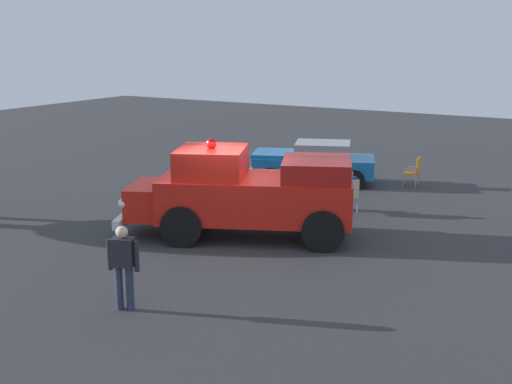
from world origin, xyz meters
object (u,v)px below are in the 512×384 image
vintage_fire_truck (247,192)px  lawn_chair_spare (415,169)px  lawn_chair_near_truck (350,193)px  spectator_standing (123,262)px  classic_hot_rod (313,162)px  spectator_seated (347,189)px  lawn_chair_by_car (255,187)px

vintage_fire_truck → lawn_chair_spare: 8.25m
vintage_fire_truck → lawn_chair_near_truck: size_ratio=6.19×
vintage_fire_truck → spectator_standing: 5.25m
classic_hot_rod → spectator_seated: bearing=-139.8°
lawn_chair_by_car → spectator_standing: spectator_standing is taller
lawn_chair_by_car → spectator_seated: 2.84m
classic_hot_rod → lawn_chair_by_car: classic_hot_rod is taller
classic_hot_rod → lawn_chair_by_car: bearing=178.0°
spectator_seated → vintage_fire_truck: bearing=160.3°
spectator_seated → spectator_standing: (-8.84, 0.87, 0.27)m
lawn_chair_spare → spectator_standing: 13.32m
lawn_chair_near_truck → lawn_chair_by_car: (-0.64, 2.85, 0.00)m
lawn_chair_by_car → spectator_seated: (0.72, -2.75, 0.11)m
vintage_fire_truck → lawn_chair_spare: vintage_fire_truck is taller
classic_hot_rod → lawn_chair_spare: size_ratio=4.64×
vintage_fire_truck → lawn_chair_spare: bearing=-14.0°
spectator_standing → lawn_chair_spare: bearing=-6.7°
lawn_chair_near_truck → spectator_seated: bearing=55.0°
lawn_chair_near_truck → lawn_chair_by_car: size_ratio=1.00×
lawn_chair_spare → spectator_seated: (-4.38, 0.69, 0.11)m
lawn_chair_near_truck → lawn_chair_by_car: bearing=102.7°
lawn_chair_near_truck → spectator_seated: 0.17m
lawn_chair_spare → spectator_seated: size_ratio=0.79×
vintage_fire_truck → lawn_chair_near_truck: vintage_fire_truck is taller
classic_hot_rod → spectator_seated: classic_hot_rod is taller
lawn_chair_spare → spectator_standing: spectator_standing is taller
lawn_chair_by_car → spectator_standing: size_ratio=0.61×
vintage_fire_truck → spectator_standing: vintage_fire_truck is taller
lawn_chair_by_car → spectator_seated: bearing=-75.3°
classic_hot_rod → spectator_standing: 12.07m
classic_hot_rod → lawn_chair_near_truck: size_ratio=4.64×
classic_hot_rod → spectator_standing: size_ratio=2.83×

